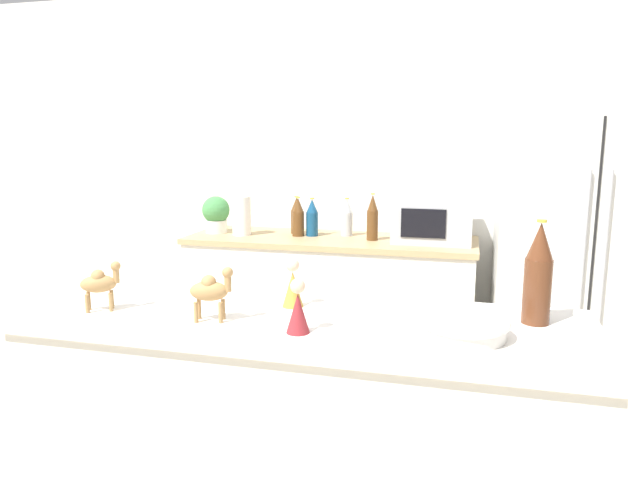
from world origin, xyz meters
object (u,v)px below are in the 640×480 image
at_px(potted_plant, 216,213).
at_px(wise_man_figurine_crimson, 293,286).
at_px(refrigerator, 579,261).
at_px(wise_man_figurine_purple, 298,310).
at_px(microwave, 433,219).
at_px(back_bottle_1, 373,218).
at_px(back_bottle_3, 298,217).
at_px(back_bottle_2, 312,218).
at_px(paper_towel_roll, 242,216).
at_px(wine_bottle, 538,274).
at_px(back_bottle_4, 347,218).
at_px(fruit_bowl, 464,326).
at_px(camel_figurine, 211,290).
at_px(back_bottle_0, 297,216).
at_px(camel_figurine_second, 100,283).

distance_m(potted_plant, wise_man_figurine_crimson, 2.13).
relative_size(refrigerator, wise_man_figurine_purple, 10.63).
distance_m(microwave, back_bottle_1, 0.37).
bearing_deg(microwave, refrigerator, -6.17).
height_order(microwave, back_bottle_3, microwave).
bearing_deg(refrigerator, back_bottle_2, 176.49).
xyz_separation_m(paper_towel_roll, back_bottle_3, (0.38, 0.06, -0.01)).
height_order(microwave, back_bottle_1, back_bottle_1).
height_order(refrigerator, wine_bottle, refrigerator).
relative_size(wine_bottle, wise_man_figurine_crimson, 1.94).
relative_size(paper_towel_roll, back_bottle_4, 1.03).
relative_size(microwave, back_bottle_1, 1.61).
xyz_separation_m(fruit_bowl, wise_man_figurine_purple, (-0.46, -0.08, 0.04)).
bearing_deg(camel_figurine, back_bottle_0, 100.15).
height_order(paper_towel_roll, wine_bottle, wine_bottle).
bearing_deg(back_bottle_1, back_bottle_0, 167.31).
bearing_deg(back_bottle_3, back_bottle_0, 112.55).
distance_m(paper_towel_roll, back_bottle_2, 0.47).
xyz_separation_m(paper_towel_roll, back_bottle_4, (0.68, 0.15, -0.01)).
xyz_separation_m(refrigerator, potted_plant, (-2.29, 0.06, 0.19)).
bearing_deg(microwave, wise_man_figurine_purple, -96.64).
bearing_deg(back_bottle_3, microwave, 1.29).
xyz_separation_m(paper_towel_roll, camel_figurine_second, (0.33, -1.97, 0.06)).
bearing_deg(camel_figurine, back_bottle_3, 99.54).
relative_size(back_bottle_3, camel_figurine_second, 1.63).
distance_m(potted_plant, wise_man_figurine_purple, 2.38).
height_order(refrigerator, wise_man_figurine_crimson, refrigerator).
bearing_deg(back_bottle_4, camel_figurine_second, -99.45).
xyz_separation_m(back_bottle_0, wise_man_figurine_crimson, (0.58, -1.93, 0.05)).
relative_size(paper_towel_roll, back_bottle_0, 1.02).
bearing_deg(back_bottle_4, back_bottle_3, -163.39).
height_order(wise_man_figurine_crimson, wise_man_figurine_purple, wise_man_figurine_crimson).
bearing_deg(microwave, back_bottle_2, 179.39).
bearing_deg(back_bottle_1, paper_towel_roll, -178.00).
relative_size(back_bottle_1, wise_man_figurine_purple, 1.88).
xyz_separation_m(back_bottle_0, camel_figurine, (0.38, -2.13, 0.08)).
height_order(back_bottle_4, wise_man_figurine_crimson, wise_man_figurine_crimson).
relative_size(back_bottle_2, camel_figurine_second, 1.59).
bearing_deg(wine_bottle, potted_plant, 136.20).
height_order(fruit_bowl, camel_figurine, camel_figurine).
xyz_separation_m(back_bottle_2, wise_man_figurine_crimson, (0.45, -1.86, 0.05)).
xyz_separation_m(back_bottle_1, wise_man_figurine_crimson, (0.03, -1.80, 0.03)).
xyz_separation_m(back_bottle_1, camel_figurine_second, (-0.55, -2.00, 0.05)).
relative_size(back_bottle_4, camel_figurine, 1.49).
height_order(back_bottle_0, wise_man_figurine_crimson, wise_man_figurine_crimson).
xyz_separation_m(microwave, wise_man_figurine_purple, (-0.24, -2.09, 0.03)).
relative_size(wine_bottle, wise_man_figurine_purple, 1.98).
relative_size(back_bottle_2, camel_figurine, 1.50).
distance_m(back_bottle_4, wise_man_figurine_purple, 2.19).
xyz_separation_m(paper_towel_roll, camel_figurine, (0.72, -1.98, 0.07)).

